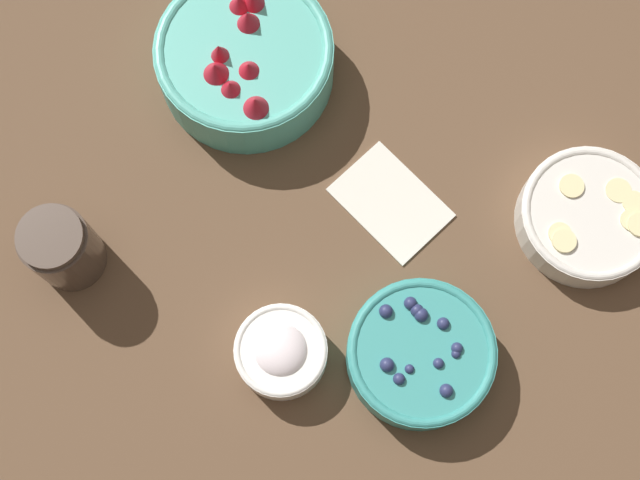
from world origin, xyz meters
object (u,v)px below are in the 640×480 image
Objects in this scene: bowl_strawberries at (245,58)px; bowl_bananas at (588,216)px; bowl_blueberries at (420,354)px; jar_chocolate at (63,249)px; bowl_cream at (281,352)px.

bowl_strawberries reaches higher than bowl_bananas.
bowl_blueberries is (-0.36, 0.19, -0.01)m from bowl_strawberries.
bowl_strawberries is 1.30× the size of bowl_blueberries.
bowl_bananas is (-0.44, -0.06, -0.02)m from bowl_strawberries.
jar_chocolate is (0.48, 0.36, 0.02)m from bowl_bananas.
bowl_blueberries is at bearing -148.27° from bowl_cream.
bowl_cream is at bearing -171.88° from jar_chocolate.
bowl_blueberries is 1.62× the size of jar_chocolate.
jar_chocolate is at bearing 8.12° from bowl_cream.
jar_chocolate is at bearing 37.11° from bowl_bananas.
bowl_strawberries is 2.11× the size of jar_chocolate.
jar_chocolate reaches higher than bowl_blueberries.
bowl_cream is 0.27m from jar_chocolate.
bowl_strawberries is at bearing -97.18° from jar_chocolate.
bowl_strawberries is 0.31m from jar_chocolate.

